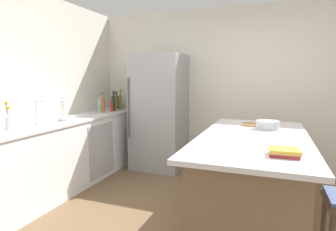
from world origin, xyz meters
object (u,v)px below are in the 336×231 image
at_px(whiskey_bottle, 117,102).
at_px(vinegar_bottle, 103,105).
at_px(gin_bottle, 100,105).
at_px(cutting_board, 258,125).
at_px(wine_bottle, 114,103).
at_px(mixing_bowl, 268,125).
at_px(paper_towel_roll, 63,111).
at_px(hot_sauce_bottle, 112,106).
at_px(sink_faucet, 38,111).
at_px(flower_vase, 8,121).
at_px(cookbook_stack, 284,152).
at_px(refrigerator, 159,112).
at_px(kitchen_island, 252,180).
at_px(olive_oil_bottle, 121,102).
at_px(soda_bottle, 115,103).

bearing_deg(whiskey_bottle, vinegar_bottle, -80.89).
bearing_deg(vinegar_bottle, gin_bottle, 142.41).
bearing_deg(cutting_board, wine_bottle, 164.55).
distance_m(vinegar_bottle, mixing_bowl, 2.57).
height_order(paper_towel_roll, wine_bottle, wine_bottle).
bearing_deg(hot_sauce_bottle, sink_faucet, -95.31).
bearing_deg(gin_bottle, wine_bottle, 54.75).
xyz_separation_m(flower_vase, cookbook_stack, (2.73, -0.00, -0.08)).
bearing_deg(refrigerator, sink_faucet, -118.62).
height_order(whiskey_bottle, mixing_bowl, whiskey_bottle).
height_order(mixing_bowl, cutting_board, mixing_bowl).
bearing_deg(gin_bottle, paper_towel_roll, -83.41).
distance_m(whiskey_bottle, wine_bottle, 0.29).
xyz_separation_m(kitchen_island, cookbook_stack, (0.25, -0.67, 0.49)).
bearing_deg(hot_sauce_bottle, mixing_bowl, -17.06).
bearing_deg(mixing_bowl, sink_faucet, -165.33).
height_order(hot_sauce_bottle, gin_bottle, gin_bottle).
bearing_deg(vinegar_bottle, kitchen_island, -22.55).
distance_m(kitchen_island, whiskey_bottle, 2.99).
xyz_separation_m(sink_faucet, olive_oil_bottle, (0.14, 1.73, -0.02)).
xyz_separation_m(olive_oil_bottle, cutting_board, (2.36, -0.85, -0.14)).
bearing_deg(mixing_bowl, vinegar_bottle, 167.41).
bearing_deg(paper_towel_roll, kitchen_island, -1.89).
distance_m(whiskey_bottle, olive_oil_bottle, 0.16).
height_order(sink_faucet, mixing_bowl, sink_faucet).
distance_m(sink_faucet, vinegar_bottle, 1.25).
height_order(paper_towel_roll, gin_bottle, paper_towel_roll).
xyz_separation_m(whiskey_bottle, cookbook_stack, (2.74, -2.23, -0.11)).
bearing_deg(kitchen_island, cutting_board, 89.06).
xyz_separation_m(flower_vase, vinegar_bottle, (0.08, 1.66, 0.03)).
relative_size(paper_towel_roll, whiskey_bottle, 0.99).
distance_m(olive_oil_bottle, hot_sauce_bottle, 0.29).
distance_m(flower_vase, mixing_bowl, 2.81).
bearing_deg(paper_towel_roll, whiskey_bottle, 93.29).
bearing_deg(olive_oil_bottle, mixing_bowl, -23.02).
bearing_deg(cookbook_stack, soda_bottle, 142.59).
xyz_separation_m(refrigerator, soda_bottle, (-0.82, -0.04, 0.13)).
height_order(kitchen_island, sink_faucet, sink_faucet).
bearing_deg(mixing_bowl, whiskey_bottle, 156.58).
xyz_separation_m(sink_faucet, soda_bottle, (0.08, 1.62, -0.03)).
xyz_separation_m(sink_faucet, mixing_bowl, (2.60, 0.68, -0.12)).
relative_size(whiskey_bottle, hot_sauce_bottle, 1.49).
xyz_separation_m(soda_bottle, cutting_board, (2.42, -0.74, -0.12)).
relative_size(paper_towel_roll, cutting_board, 0.85).
bearing_deg(gin_bottle, flower_vase, -88.68).
relative_size(wine_bottle, hot_sauce_bottle, 1.59).
distance_m(wine_bottle, gin_bottle, 0.24).
distance_m(flower_vase, whiskey_bottle, 2.22).
distance_m(whiskey_bottle, soda_bottle, 0.21).
bearing_deg(refrigerator, cutting_board, -26.02).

